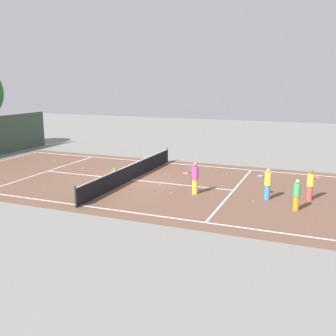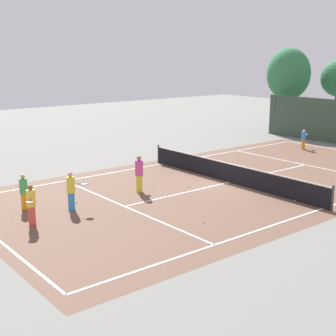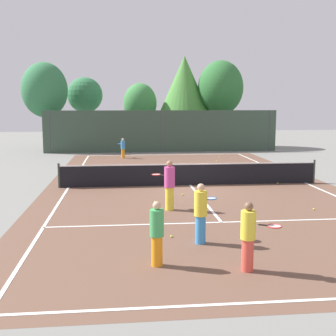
{
  "view_description": "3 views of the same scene",
  "coord_description": "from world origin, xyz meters",
  "px_view_note": "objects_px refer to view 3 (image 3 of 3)",
  "views": [
    {
      "loc": [
        -20.84,
        -10.82,
        5.97
      ],
      "look_at": [
        0.63,
        -2.17,
        0.81
      ],
      "focal_mm": 41.54,
      "sensor_mm": 36.0,
      "label": 1
    },
    {
      "loc": [
        16.48,
        -17.29,
        6.34
      ],
      "look_at": [
        -1.05,
        -3.17,
        1.03
      ],
      "focal_mm": 51.38,
      "sensor_mm": 36.0,
      "label": 2
    },
    {
      "loc": [
        -3.08,
        -19.56,
        3.72
      ],
      "look_at": [
        -1.34,
        -2.96,
        1.26
      ],
      "focal_mm": 46.82,
      "sensor_mm": 36.0,
      "label": 3
    }
  ],
  "objects_px": {
    "player_4": "(249,236)",
    "tennis_ball_7": "(314,209)",
    "ball_crate": "(203,175)",
    "tennis_ball_1": "(171,236)",
    "tennis_ball_5": "(205,169)",
    "tennis_ball_3": "(278,183)",
    "player_2": "(157,233)",
    "player_1": "(169,185)",
    "tennis_ball_0": "(217,161)",
    "player_0": "(123,148)",
    "tennis_ball_4": "(155,202)",
    "tennis_ball_6": "(220,157)",
    "player_3": "(201,213)",
    "tennis_ball_2": "(183,195)"
  },
  "relations": [
    {
      "from": "player_2",
      "to": "player_3",
      "type": "xyz_separation_m",
      "value": [
        1.3,
        1.53,
        0.06
      ]
    },
    {
      "from": "player_0",
      "to": "tennis_ball_5",
      "type": "relative_size",
      "value": 20.75
    },
    {
      "from": "tennis_ball_1",
      "to": "tennis_ball_6",
      "type": "relative_size",
      "value": 1.0
    },
    {
      "from": "player_1",
      "to": "tennis_ball_7",
      "type": "height_order",
      "value": "player_1"
    },
    {
      "from": "tennis_ball_5",
      "to": "tennis_ball_3",
      "type": "bearing_deg",
      "value": -61.66
    },
    {
      "from": "player_4",
      "to": "tennis_ball_6",
      "type": "relative_size",
      "value": 23.95
    },
    {
      "from": "tennis_ball_3",
      "to": "player_0",
      "type": "bearing_deg",
      "value": 124.25
    },
    {
      "from": "tennis_ball_7",
      "to": "tennis_ball_5",
      "type": "bearing_deg",
      "value": 101.87
    },
    {
      "from": "ball_crate",
      "to": "tennis_ball_3",
      "type": "xyz_separation_m",
      "value": [
        3.22,
        -1.81,
        -0.15
      ]
    },
    {
      "from": "player_1",
      "to": "tennis_ball_0",
      "type": "height_order",
      "value": "player_1"
    },
    {
      "from": "ball_crate",
      "to": "tennis_ball_7",
      "type": "distance_m",
      "value": 7.37
    },
    {
      "from": "tennis_ball_1",
      "to": "player_4",
      "type": "bearing_deg",
      "value": -61.59
    },
    {
      "from": "player_2",
      "to": "player_4",
      "type": "height_order",
      "value": "player_4"
    },
    {
      "from": "player_3",
      "to": "tennis_ball_0",
      "type": "height_order",
      "value": "player_3"
    },
    {
      "from": "tennis_ball_1",
      "to": "tennis_ball_5",
      "type": "height_order",
      "value": "same"
    },
    {
      "from": "ball_crate",
      "to": "tennis_ball_1",
      "type": "distance_m",
      "value": 9.86
    },
    {
      "from": "ball_crate",
      "to": "tennis_ball_6",
      "type": "relative_size",
      "value": 6.45
    },
    {
      "from": "player_2",
      "to": "tennis_ball_5",
      "type": "distance_m",
      "value": 15.07
    },
    {
      "from": "tennis_ball_3",
      "to": "tennis_ball_7",
      "type": "relative_size",
      "value": 1.0
    },
    {
      "from": "tennis_ball_4",
      "to": "tennis_ball_5",
      "type": "xyz_separation_m",
      "value": [
        3.43,
        8.05,
        0.0
      ]
    },
    {
      "from": "player_0",
      "to": "tennis_ball_2",
      "type": "bearing_deg",
      "value": -79.28
    },
    {
      "from": "player_4",
      "to": "tennis_ball_1",
      "type": "relative_size",
      "value": 23.95
    },
    {
      "from": "player_2",
      "to": "tennis_ball_6",
      "type": "relative_size",
      "value": 23.1
    },
    {
      "from": "player_2",
      "to": "tennis_ball_2",
      "type": "relative_size",
      "value": 23.1
    },
    {
      "from": "tennis_ball_0",
      "to": "tennis_ball_5",
      "type": "xyz_separation_m",
      "value": [
        -1.47,
        -3.49,
        0.0
      ]
    },
    {
      "from": "player_4",
      "to": "player_2",
      "type": "bearing_deg",
      "value": 165.19
    },
    {
      "from": "player_2",
      "to": "tennis_ball_6",
      "type": "height_order",
      "value": "player_2"
    },
    {
      "from": "player_1",
      "to": "tennis_ball_3",
      "type": "height_order",
      "value": "player_1"
    },
    {
      "from": "player_4",
      "to": "tennis_ball_7",
      "type": "relative_size",
      "value": 23.95
    },
    {
      "from": "tennis_ball_6",
      "to": "player_1",
      "type": "bearing_deg",
      "value": -109.36
    },
    {
      "from": "tennis_ball_0",
      "to": "tennis_ball_2",
      "type": "distance_m",
      "value": 10.97
    },
    {
      "from": "player_1",
      "to": "tennis_ball_4",
      "type": "height_order",
      "value": "player_1"
    },
    {
      "from": "ball_crate",
      "to": "tennis_ball_4",
      "type": "xyz_separation_m",
      "value": [
        -2.78,
        -5.11,
        -0.15
      ]
    },
    {
      "from": "tennis_ball_1",
      "to": "tennis_ball_3",
      "type": "xyz_separation_m",
      "value": [
        5.87,
        7.68,
        0.0
      ]
    },
    {
      "from": "tennis_ball_2",
      "to": "player_1",
      "type": "bearing_deg",
      "value": -108.54
    },
    {
      "from": "tennis_ball_5",
      "to": "tennis_ball_7",
      "type": "xyz_separation_m",
      "value": [
        2.06,
        -9.79,
        0.0
      ]
    },
    {
      "from": "tennis_ball_4",
      "to": "tennis_ball_0",
      "type": "bearing_deg",
      "value": 66.99
    },
    {
      "from": "tennis_ball_0",
      "to": "tennis_ball_5",
      "type": "height_order",
      "value": "same"
    },
    {
      "from": "player_0",
      "to": "tennis_ball_5",
      "type": "bearing_deg",
      "value": -51.41
    },
    {
      "from": "tennis_ball_4",
      "to": "tennis_ball_7",
      "type": "distance_m",
      "value": 5.76
    },
    {
      "from": "tennis_ball_6",
      "to": "tennis_ball_2",
      "type": "bearing_deg",
      "value": -109.53
    },
    {
      "from": "player_1",
      "to": "player_3",
      "type": "bearing_deg",
      "value": -83.41
    },
    {
      "from": "player_2",
      "to": "tennis_ball_0",
      "type": "xyz_separation_m",
      "value": [
        5.34,
        18.04,
        -0.75
      ]
    },
    {
      "from": "ball_crate",
      "to": "tennis_ball_5",
      "type": "relative_size",
      "value": 6.45
    },
    {
      "from": "ball_crate",
      "to": "tennis_ball_3",
      "type": "relative_size",
      "value": 6.45
    },
    {
      "from": "player_3",
      "to": "ball_crate",
      "type": "bearing_deg",
      "value": 79.21
    },
    {
      "from": "player_2",
      "to": "player_4",
      "type": "relative_size",
      "value": 0.96
    },
    {
      "from": "player_2",
      "to": "tennis_ball_2",
      "type": "height_order",
      "value": "player_2"
    },
    {
      "from": "player_2",
      "to": "tennis_ball_1",
      "type": "relative_size",
      "value": 23.1
    },
    {
      "from": "player_2",
      "to": "player_3",
      "type": "bearing_deg",
      "value": 49.63
    }
  ]
}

